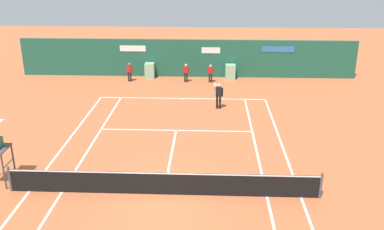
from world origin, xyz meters
TOP-DOWN VIEW (x-y plane):
  - ground_plane at (-0.00, 0.58)m, footprint 80.00×80.00m
  - tennis_net at (0.00, 0.00)m, footprint 12.10×0.10m
  - sponsor_back_wall at (0.02, 16.97)m, footprint 25.00×1.02m
  - player_on_baseline at (2.27, 9.89)m, footprint 0.65×0.65m
  - ball_kid_centre_post at (0.01, 15.47)m, footprint 0.45×0.19m
  - ball_kid_left_post at (-4.09, 15.47)m, footprint 0.45×0.23m
  - ball_kid_right_post at (1.78, 15.47)m, footprint 0.43×0.22m
  - tennis_ball_near_service_line at (0.96, 3.35)m, footprint 0.07×0.07m
  - tennis_ball_by_sideline at (-2.78, 6.91)m, footprint 0.07×0.07m
  - tennis_ball_mid_court at (4.00, 10.48)m, footprint 0.07×0.07m

SIDE VIEW (x-z plane):
  - ground_plane at x=0.00m, z-range 0.00..0.01m
  - tennis_ball_near_service_line at x=0.96m, z-range 0.00..0.07m
  - tennis_ball_by_sideline at x=-2.78m, z-range 0.00..0.07m
  - tennis_ball_mid_court at x=4.00m, z-range 0.00..0.07m
  - tennis_net at x=0.00m, z-range -0.02..1.05m
  - ball_kid_right_post at x=1.78m, z-range 0.10..1.41m
  - ball_kid_centre_post at x=0.01m, z-range 0.10..1.44m
  - ball_kid_left_post at x=-4.09m, z-range 0.10..1.47m
  - player_on_baseline at x=2.27m, z-range 0.03..1.84m
  - sponsor_back_wall at x=0.02m, z-range -0.05..2.75m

